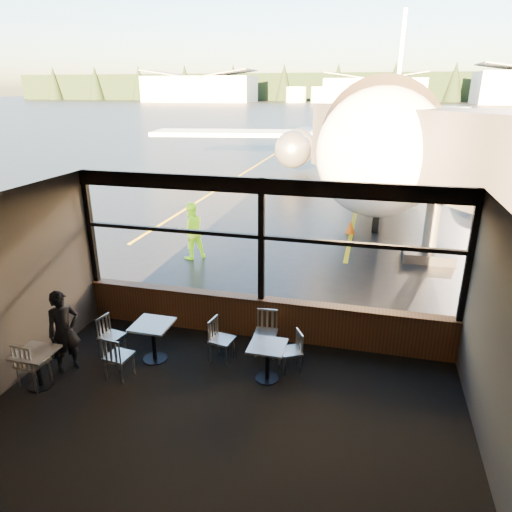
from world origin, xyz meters
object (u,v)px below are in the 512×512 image
at_px(chair_left_s, 33,363).
at_px(chair_near_w, 222,340).
at_px(chair_mid_w, 112,337).
at_px(chair_near_n, 266,334).
at_px(cafe_table_near, 267,362).
at_px(cafe_table_mid, 154,342).
at_px(ground_crew, 191,231).
at_px(passenger, 64,332).
at_px(jet_bridge, 425,186).
at_px(airliner, 396,75).
at_px(chair_near_e, 290,351).
at_px(cone_nose, 350,227).
at_px(chair_mid_s, 119,356).
at_px(cafe_table_left, 38,369).

bearing_deg(chair_left_s, chair_near_w, 32.74).
bearing_deg(chair_near_w, chair_mid_w, -71.05).
distance_m(chair_near_n, chair_left_s, 4.36).
bearing_deg(cafe_table_near, cafe_table_mid, 177.82).
distance_m(cafe_table_mid, ground_crew, 5.91).
distance_m(cafe_table_mid, chair_left_s, 2.18).
distance_m(cafe_table_mid, chair_mid_w, 0.89).
bearing_deg(chair_near_n, passenger, 17.72).
xyz_separation_m(chair_near_n, ground_crew, (-3.59, 4.96, 0.44)).
height_order(jet_bridge, chair_left_s, jet_bridge).
relative_size(airliner, chair_near_e, 46.84).
distance_m(ground_crew, cone_nose, 6.25).
bearing_deg(ground_crew, jet_bridge, 148.53).
height_order(chair_near_w, passenger, passenger).
bearing_deg(chair_mid_w, chair_left_s, -22.55).
relative_size(chair_near_n, chair_mid_s, 1.02).
relative_size(cafe_table_near, chair_mid_s, 0.79).
relative_size(chair_near_e, cone_nose, 1.69).
relative_size(chair_mid_s, chair_left_s, 0.96).
height_order(chair_near_n, chair_left_s, chair_left_s).
bearing_deg(ground_crew, chair_left_s, 46.70).
relative_size(cafe_table_mid, chair_left_s, 0.84).
bearing_deg(passenger, chair_left_s, -165.58).
height_order(cafe_table_left, chair_mid_w, chair_mid_w).
bearing_deg(chair_near_n, airliner, -101.22).
height_order(airliner, cafe_table_mid, airliner).
height_order(jet_bridge, chair_near_e, jet_bridge).
xyz_separation_m(airliner, cafe_table_left, (-6.45, -24.35, -5.54)).
distance_m(jet_bridge, passenger, 10.43).
height_order(chair_near_w, chair_mid_s, chair_mid_s).
bearing_deg(chair_near_n, chair_near_w, 23.54).
relative_size(passenger, cone_nose, 3.36).
distance_m(jet_bridge, chair_left_s, 11.11).
relative_size(chair_mid_w, ground_crew, 0.47).
bearing_deg(chair_mid_w, cafe_table_near, 100.12).
height_order(jet_bridge, chair_mid_w, jet_bridge).
height_order(airliner, jet_bridge, airliner).
height_order(cafe_table_left, chair_near_w, chair_near_w).
bearing_deg(chair_left_s, airliner, 78.98).
height_order(chair_near_e, chair_near_w, chair_near_w).
height_order(airliner, cone_nose, airliner).
bearing_deg(cone_nose, cafe_table_left, -114.17).
bearing_deg(cafe_table_mid, chair_near_e, 6.47).
xyz_separation_m(cafe_table_left, chair_mid_s, (1.29, 0.61, 0.10)).
bearing_deg(airliner, chair_mid_s, -99.63).
distance_m(chair_mid_w, passenger, 0.95).
bearing_deg(jet_bridge, passenger, -132.25).
distance_m(jet_bridge, chair_mid_s, 9.80).
height_order(chair_near_e, passenger, passenger).
bearing_deg(ground_crew, airliner, -151.33).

